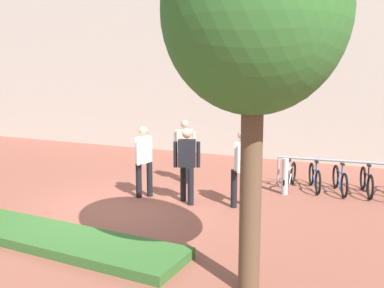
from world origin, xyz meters
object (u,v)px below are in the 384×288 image
(bollard_steel, at_px, (285,176))
(bike_rack_cluster, at_px, (353,180))
(tree_sidewalk, at_px, (255,14))
(person_shirt_white, at_px, (185,147))
(person_casual_tan, at_px, (144,157))
(person_shirt_blue, at_px, (242,164))
(person_suited_dark, at_px, (187,161))

(bollard_steel, bearing_deg, bike_rack_cluster, 29.80)
(tree_sidewalk, height_order, person_shirt_white, tree_sidewalk)
(tree_sidewalk, height_order, person_casual_tan, tree_sidewalk)
(bollard_steel, xyz_separation_m, person_shirt_blue, (-0.61, -1.46, 0.53))
(tree_sidewalk, distance_m, bike_rack_cluster, 6.64)
(tree_sidewalk, height_order, person_shirt_blue, tree_sidewalk)
(person_shirt_white, bearing_deg, person_shirt_blue, -34.60)
(tree_sidewalk, xyz_separation_m, person_shirt_white, (-3.52, 4.96, -2.57))
(person_shirt_white, bearing_deg, bike_rack_cluster, 10.60)
(bike_rack_cluster, bearing_deg, person_suited_dark, -142.37)
(bike_rack_cluster, distance_m, person_casual_tan, 5.22)
(bollard_steel, distance_m, person_suited_dark, 2.57)
(person_casual_tan, distance_m, person_suited_dark, 1.14)
(tree_sidewalk, xyz_separation_m, bollard_steel, (-0.71, 4.91, -3.10))
(bollard_steel, distance_m, person_shirt_blue, 1.67)
(person_shirt_white, relative_size, person_shirt_blue, 1.00)
(bollard_steel, bearing_deg, person_shirt_white, 178.93)
(person_casual_tan, height_order, person_shirt_blue, same)
(person_shirt_blue, bearing_deg, tree_sidewalk, -69.00)
(tree_sidewalk, relative_size, bollard_steel, 5.37)
(person_shirt_white, xyz_separation_m, person_suited_dark, (0.97, -1.77, 0.00))
(tree_sidewalk, xyz_separation_m, person_shirt_blue, (-1.32, 3.44, -2.57))
(person_shirt_white, bearing_deg, bollard_steel, -1.07)
(bollard_steel, distance_m, person_shirt_white, 2.86)
(person_shirt_blue, bearing_deg, person_casual_tan, -173.42)
(person_suited_dark, bearing_deg, tree_sidewalk, -51.34)
(bike_rack_cluster, height_order, person_suited_dark, person_suited_dark)
(person_suited_dark, distance_m, person_shirt_blue, 1.26)
(bike_rack_cluster, height_order, bollard_steel, bollard_steel)
(person_suited_dark, height_order, person_shirt_blue, same)
(bike_rack_cluster, height_order, person_casual_tan, person_casual_tan)
(tree_sidewalk, distance_m, person_suited_dark, 4.83)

